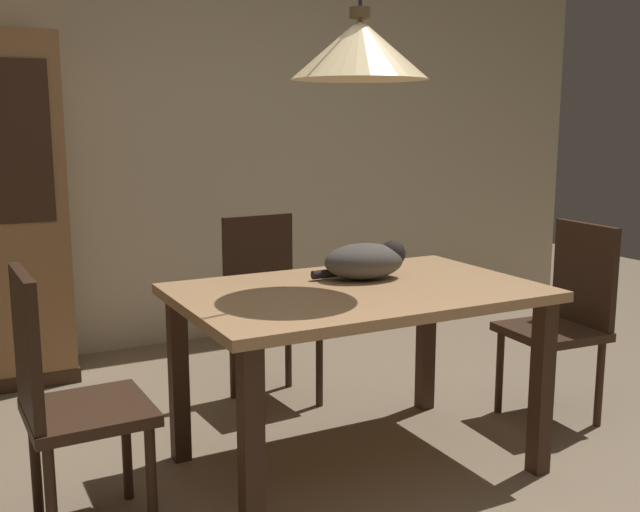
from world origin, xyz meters
The scene contains 7 objects.
back_wall centered at (0.00, 2.65, 1.45)m, with size 6.40×0.10×2.90m, color beige.
dining_table centered at (0.10, 0.55, 0.65)m, with size 1.40×0.90×0.75m.
chair_right_side centered at (1.23, 0.54, 0.51)m, with size 0.43×0.43×0.93m.
chair_far_back centered at (0.10, 1.43, 0.51)m, with size 0.42×0.42×0.93m.
chair_left_side centered at (-1.02, 0.55, 0.51)m, with size 0.41×0.41×0.93m.
cat_sleeping centered at (0.22, 0.68, 0.83)m, with size 0.39×0.27×0.16m.
pendant_lamp centered at (0.10, 0.55, 1.66)m, with size 0.52×0.52×1.30m.
Camera 1 is at (-1.35, -1.92, 1.39)m, focal length 41.77 mm.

